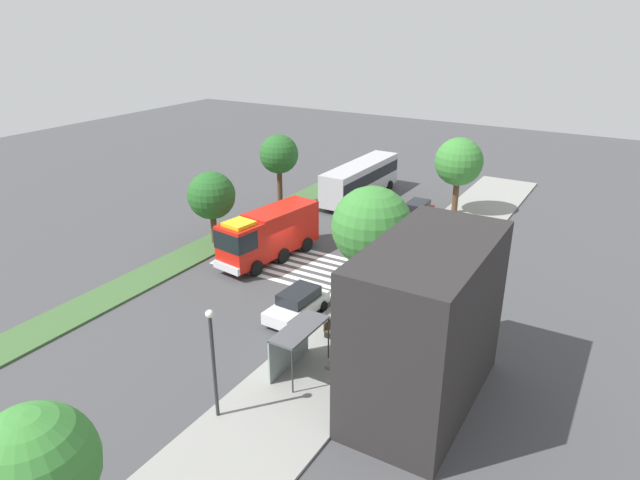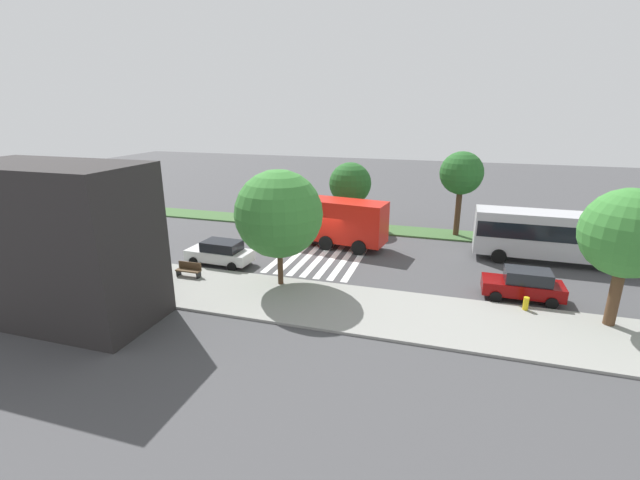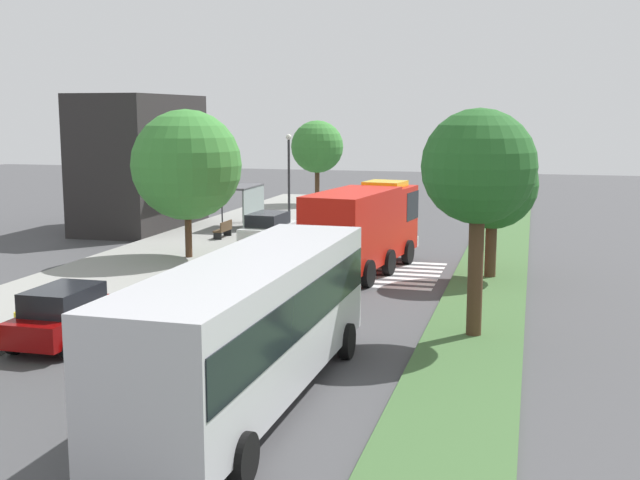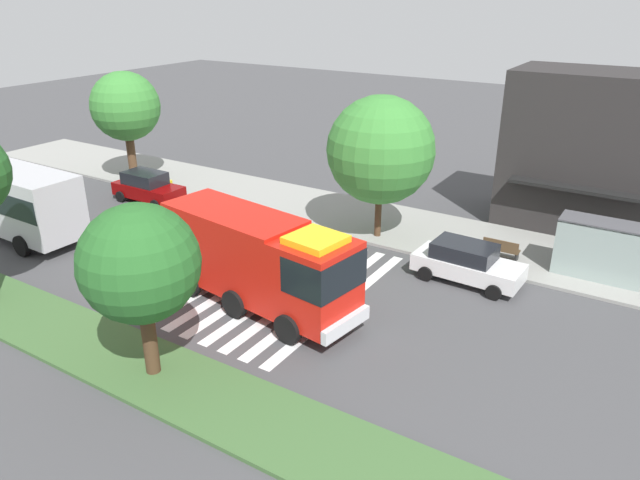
% 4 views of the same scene
% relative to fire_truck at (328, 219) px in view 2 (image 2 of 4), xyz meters
% --- Properties ---
extents(ground_plane, '(120.00, 120.00, 0.00)m').
position_rel_fire_truck_xyz_m(ground_plane, '(-0.15, 1.84, -2.08)').
color(ground_plane, '#424244').
extents(sidewalk, '(60.00, 5.61, 0.14)m').
position_rel_fire_truck_xyz_m(sidewalk, '(-0.15, 10.35, -2.01)').
color(sidewalk, gray).
rests_on(sidewalk, ground_plane).
extents(median_strip, '(60.00, 3.00, 0.14)m').
position_rel_fire_truck_xyz_m(median_strip, '(-0.15, -5.37, -2.01)').
color(median_strip, '#3D6033').
rests_on(median_strip, ground_plane).
extents(crosswalk, '(5.85, 10.27, 0.01)m').
position_rel_fire_truck_xyz_m(crosswalk, '(-0.26, 1.84, -2.07)').
color(crosswalk, silver).
rests_on(crosswalk, ground_plane).
extents(fire_truck, '(8.83, 3.66, 3.73)m').
position_rel_fire_truck_xyz_m(fire_truck, '(0.00, 0.00, 0.00)').
color(fire_truck, red).
rests_on(fire_truck, ground_plane).
extents(parked_car_west, '(4.25, 2.00, 1.75)m').
position_rel_fire_truck_xyz_m(parked_car_west, '(-13.15, 6.34, -1.19)').
color(parked_car_west, '#720505').
rests_on(parked_car_west, ground_plane).
extents(parked_car_mid, '(4.56, 2.21, 1.68)m').
position_rel_fire_truck_xyz_m(parked_car_mid, '(5.83, 6.35, -1.21)').
color(parked_car_mid, silver).
rests_on(parked_car_mid, ground_plane).
extents(transit_bus, '(11.50, 2.98, 3.50)m').
position_rel_fire_truck_xyz_m(transit_bus, '(-16.39, -0.73, 0.00)').
color(transit_bus, '#B2B2B7').
rests_on(transit_bus, ground_plane).
extents(bus_stop_shelter, '(3.50, 1.40, 2.46)m').
position_rel_fire_truck_xyz_m(bus_stop_shelter, '(10.47, 9.18, -0.19)').
color(bus_stop_shelter, '#4C4C51').
rests_on(bus_stop_shelter, sidewalk).
extents(bench_near_shelter, '(1.60, 0.50, 0.90)m').
position_rel_fire_truck_xyz_m(bench_near_shelter, '(6.47, 9.16, -1.49)').
color(bench_near_shelter, '#4C3823').
rests_on(bench_near_shelter, sidewalk).
extents(street_lamp, '(0.36, 0.36, 5.36)m').
position_rel_fire_truck_xyz_m(street_lamp, '(15.23, 8.14, 1.28)').
color(street_lamp, '#2D2D30').
rests_on(street_lamp, sidewalk).
extents(storefront_building, '(9.21, 5.40, 7.87)m').
position_rel_fire_truck_xyz_m(storefront_building, '(9.29, 15.45, 1.85)').
color(storefront_building, '#282626').
rests_on(storefront_building, ground_plane).
extents(sidewalk_tree_far_west, '(4.18, 4.18, 6.74)m').
position_rel_fire_truck_xyz_m(sidewalk_tree_far_west, '(-16.79, 8.54, 2.68)').
color(sidewalk_tree_far_west, '#513823').
rests_on(sidewalk_tree_far_west, sidewalk).
extents(sidewalk_tree_west, '(5.10, 5.10, 6.87)m').
position_rel_fire_truck_xyz_m(sidewalk_tree_west, '(0.54, 8.54, 2.38)').
color(sidewalk_tree_west, '#47301E').
rests_on(sidewalk_tree_west, sidewalk).
extents(median_tree_far_west, '(3.43, 3.43, 6.85)m').
position_rel_fire_truck_xyz_m(median_tree_far_west, '(-9.50, -5.37, 3.13)').
color(median_tree_far_west, '#47301E').
rests_on(median_tree_far_west, median_strip).
extents(median_tree_west, '(3.65, 3.65, 5.65)m').
position_rel_fire_truck_xyz_m(median_tree_west, '(-0.41, -5.37, 1.86)').
color(median_tree_west, '#47301E').
rests_on(median_tree_west, median_strip).
extents(fire_hydrant, '(0.28, 0.28, 0.70)m').
position_rel_fire_truck_xyz_m(fire_hydrant, '(-13.09, 8.04, -1.59)').
color(fire_hydrant, gold).
rests_on(fire_hydrant, sidewalk).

